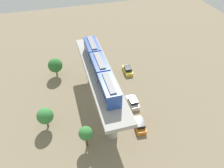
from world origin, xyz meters
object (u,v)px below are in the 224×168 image
object	(u,v)px
tree_near_viaduct	(86,133)
tree_far_corner	(45,116)
parked_car_yellow	(128,70)
parked_car_white	(133,102)
parked_car_orange	(140,125)
train	(100,67)
tree_mid_lot	(55,65)

from	to	relation	value
tree_near_viaduct	tree_far_corner	size ratio (longest dim) A/B	1.02
parked_car_yellow	parked_car_white	xyz separation A→B (m)	(2.80, 11.63, 0.00)
tree_near_viaduct	tree_far_corner	xyz separation A→B (m)	(6.78, -6.50, -0.39)
parked_car_orange	tree_far_corner	distance (m)	18.64
train	tree_near_viaduct	world-z (taller)	train
parked_car_yellow	tree_near_viaduct	xyz separation A→B (m)	(14.63, 19.25, 2.89)
parked_car_white	tree_mid_lot	distance (m)	21.87
parked_car_yellow	parked_car_orange	distance (m)	18.38
tree_near_viaduct	tree_mid_lot	xyz separation A→B (m)	(3.52, -23.00, -0.42)
parked_car_orange	train	bearing A→B (deg)	-50.98
parked_car_white	tree_near_viaduct	world-z (taller)	tree_near_viaduct
tree_near_viaduct	tree_mid_lot	world-z (taller)	tree_mid_lot
parked_car_white	tree_mid_lot	bearing A→B (deg)	-45.88
train	tree_near_viaduct	xyz separation A→B (m)	(5.17, 9.93, -6.52)
parked_car_orange	tree_near_viaduct	distance (m)	11.37
parked_car_yellow	tree_far_corner	xyz separation A→B (m)	(21.41, 12.75, 2.50)
tree_near_viaduct	parked_car_orange	bearing A→B (deg)	-173.49
train	parked_car_orange	world-z (taller)	train
tree_near_viaduct	tree_mid_lot	size ratio (longest dim) A/B	0.99
tree_near_viaduct	tree_mid_lot	bearing A→B (deg)	-81.30
tree_near_viaduct	tree_far_corner	distance (m)	9.40
tree_mid_lot	tree_far_corner	size ratio (longest dim) A/B	1.03
parked_car_orange	parked_car_white	xyz separation A→B (m)	(-0.90, -6.38, 0.00)
train	tree_near_viaduct	bearing A→B (deg)	62.48
train	tree_far_corner	xyz separation A→B (m)	(11.95, 3.42, -6.91)
train	parked_car_orange	distance (m)	14.03
parked_car_orange	tree_near_viaduct	world-z (taller)	tree_near_viaduct
parked_car_orange	parked_car_white	distance (m)	6.44
train	parked_car_orange	xyz separation A→B (m)	(-5.76, 8.68, -9.40)
train	tree_near_viaduct	distance (m)	12.95
train	parked_car_yellow	distance (m)	16.27
parked_car_orange	tree_mid_lot	distance (m)	26.24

